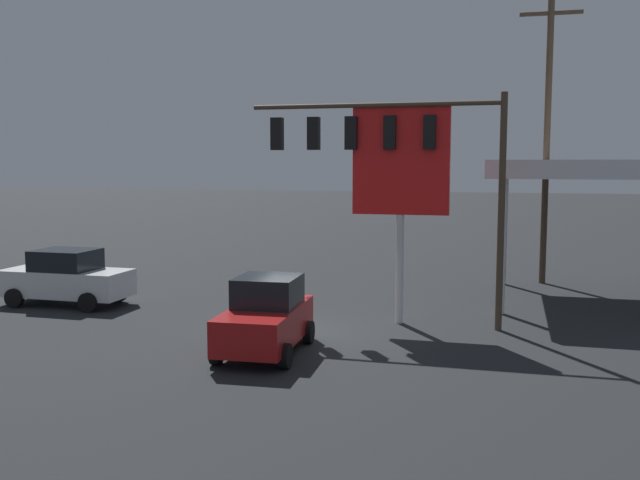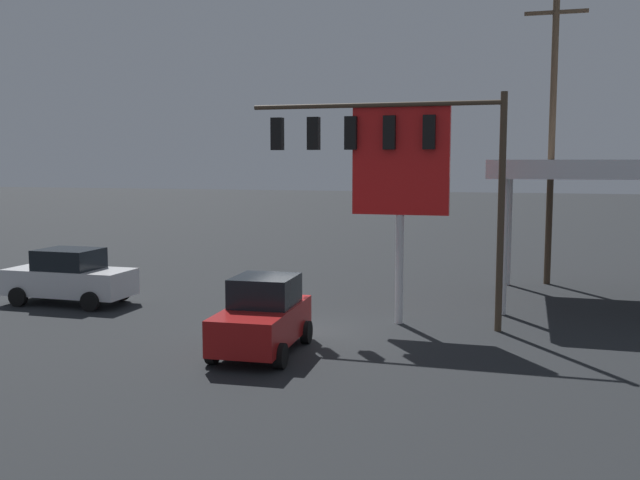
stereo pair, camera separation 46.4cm
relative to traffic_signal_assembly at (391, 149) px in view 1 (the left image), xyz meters
The scene contains 6 objects.
ground_plane 6.07m from the traffic_signal_assembly, 40.08° to the left, with size 200.00×200.00×0.00m, color black.
traffic_signal_assembly is the anchor object (origin of this frame).
utility_pole 10.17m from the traffic_signal_assembly, 118.37° to the right, with size 2.40×0.26×11.36m.
price_sign 0.63m from the traffic_signal_assembly, 148.22° to the right, with size 2.92×0.27×6.66m.
sedan_waiting 12.11m from the traffic_signal_assembly, ahead, with size 4.41×2.08×1.93m.
hatchback_crossing 6.55m from the traffic_signal_assembly, 58.51° to the left, with size 2.12×3.88×1.97m.
Camera 1 is at (-5.74, 19.39, 4.93)m, focal length 40.00 mm.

